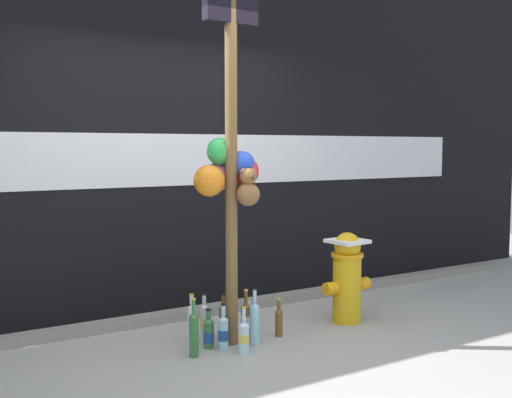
{
  "coord_description": "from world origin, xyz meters",
  "views": [
    {
      "loc": [
        -2.13,
        -3.57,
        1.5
      ],
      "look_at": [
        0.25,
        0.32,
        1.1
      ],
      "focal_mm": 41.94,
      "sensor_mm": 36.0,
      "label": 1
    }
  ],
  "objects_px": {
    "bottle_2": "(224,320)",
    "bottle_4": "(244,337)",
    "fire_hydrant": "(347,275)",
    "bottle_8": "(192,324)",
    "bottle_1": "(279,321)",
    "bottle_10": "(194,333)",
    "bottle_5": "(246,320)",
    "bottle_6": "(209,333)",
    "memorial_post": "(229,148)",
    "bottle_9": "(255,322)",
    "bottle_0": "(223,332)",
    "bottle_7": "(248,319)",
    "bottle_3": "(204,320)"
  },
  "relations": [
    {
      "from": "bottle_8",
      "to": "bottle_9",
      "type": "relative_size",
      "value": 0.91
    },
    {
      "from": "bottle_6",
      "to": "bottle_10",
      "type": "xyz_separation_m",
      "value": [
        -0.18,
        -0.11,
        0.06
      ]
    },
    {
      "from": "bottle_7",
      "to": "bottle_10",
      "type": "xyz_separation_m",
      "value": [
        -0.61,
        -0.25,
        0.05
      ]
    },
    {
      "from": "bottle_7",
      "to": "memorial_post",
      "type": "bearing_deg",
      "value": -152.56
    },
    {
      "from": "bottle_6",
      "to": "bottle_9",
      "type": "height_order",
      "value": "bottle_9"
    },
    {
      "from": "bottle_2",
      "to": "bottle_3",
      "type": "distance_m",
      "value": 0.15
    },
    {
      "from": "bottle_4",
      "to": "bottle_1",
      "type": "bearing_deg",
      "value": 24.85
    },
    {
      "from": "bottle_8",
      "to": "bottle_9",
      "type": "height_order",
      "value": "bottle_9"
    },
    {
      "from": "bottle_0",
      "to": "bottle_6",
      "type": "height_order",
      "value": "bottle_0"
    },
    {
      "from": "bottle_1",
      "to": "bottle_10",
      "type": "relative_size",
      "value": 0.71
    },
    {
      "from": "memorial_post",
      "to": "bottle_6",
      "type": "bearing_deg",
      "value": -175.34
    },
    {
      "from": "bottle_9",
      "to": "bottle_10",
      "type": "xyz_separation_m",
      "value": [
        -0.5,
        0.01,
        -0.0
      ]
    },
    {
      "from": "memorial_post",
      "to": "bottle_5",
      "type": "bearing_deg",
      "value": -5.93
    },
    {
      "from": "bottle_7",
      "to": "bottle_8",
      "type": "height_order",
      "value": "bottle_8"
    },
    {
      "from": "bottle_1",
      "to": "bottle_6",
      "type": "xyz_separation_m",
      "value": [
        -0.6,
        0.04,
        -0.01
      ]
    },
    {
      "from": "bottle_1",
      "to": "bottle_4",
      "type": "xyz_separation_m",
      "value": [
        -0.44,
        -0.2,
        0.0
      ]
    },
    {
      "from": "bottle_1",
      "to": "bottle_9",
      "type": "relative_size",
      "value": 0.69
    },
    {
      "from": "bottle_2",
      "to": "bottle_4",
      "type": "relative_size",
      "value": 1.05
    },
    {
      "from": "bottle_0",
      "to": "bottle_4",
      "type": "distance_m",
      "value": 0.17
    },
    {
      "from": "bottle_3",
      "to": "memorial_post",
      "type": "bearing_deg",
      "value": -57.4
    },
    {
      "from": "bottle_9",
      "to": "bottle_1",
      "type": "bearing_deg",
      "value": 16.95
    },
    {
      "from": "fire_hydrant",
      "to": "bottle_0",
      "type": "height_order",
      "value": "fire_hydrant"
    },
    {
      "from": "bottle_3",
      "to": "bottle_9",
      "type": "bearing_deg",
      "value": -52.1
    },
    {
      "from": "bottle_7",
      "to": "bottle_9",
      "type": "distance_m",
      "value": 0.29
    },
    {
      "from": "fire_hydrant",
      "to": "bottle_10",
      "type": "bearing_deg",
      "value": -176.2
    },
    {
      "from": "bottle_0",
      "to": "bottle_2",
      "type": "bearing_deg",
      "value": 61.37
    },
    {
      "from": "bottle_6",
      "to": "memorial_post",
      "type": "bearing_deg",
      "value": 4.66
    },
    {
      "from": "bottle_10",
      "to": "bottle_9",
      "type": "bearing_deg",
      "value": -1.07
    },
    {
      "from": "fire_hydrant",
      "to": "bottle_1",
      "type": "relative_size",
      "value": 2.54
    },
    {
      "from": "bottle_2",
      "to": "bottle_5",
      "type": "xyz_separation_m",
      "value": [
        0.13,
        -0.13,
        0.01
      ]
    },
    {
      "from": "bottle_0",
      "to": "fire_hydrant",
      "type": "bearing_deg",
      "value": 3.66
    },
    {
      "from": "memorial_post",
      "to": "bottle_1",
      "type": "xyz_separation_m",
      "value": [
        0.41,
        -0.06,
        -1.37
      ]
    },
    {
      "from": "bottle_8",
      "to": "bottle_7",
      "type": "bearing_deg",
      "value": 3.45
    },
    {
      "from": "bottle_4",
      "to": "bottle_9",
      "type": "distance_m",
      "value": 0.21
    },
    {
      "from": "bottle_8",
      "to": "bottle_10",
      "type": "height_order",
      "value": "bottle_10"
    },
    {
      "from": "memorial_post",
      "to": "bottle_0",
      "type": "xyz_separation_m",
      "value": [
        -0.12,
        -0.11,
        -1.36
      ]
    },
    {
      "from": "bottle_0",
      "to": "bottle_9",
      "type": "distance_m",
      "value": 0.26
    },
    {
      "from": "bottle_7",
      "to": "bottle_8",
      "type": "distance_m",
      "value": 0.52
    },
    {
      "from": "bottle_4",
      "to": "bottle_5",
      "type": "xyz_separation_m",
      "value": [
        0.16,
        0.25,
        0.03
      ]
    },
    {
      "from": "bottle_4",
      "to": "memorial_post",
      "type": "bearing_deg",
      "value": 83.65
    },
    {
      "from": "bottle_6",
      "to": "bottle_9",
      "type": "relative_size",
      "value": 0.68
    },
    {
      "from": "bottle_10",
      "to": "bottle_3",
      "type": "bearing_deg",
      "value": 52.86
    },
    {
      "from": "bottle_1",
      "to": "bottle_4",
      "type": "bearing_deg",
      "value": -155.15
    },
    {
      "from": "bottle_0",
      "to": "bottle_2",
      "type": "height_order",
      "value": "bottle_2"
    },
    {
      "from": "fire_hydrant",
      "to": "bottle_8",
      "type": "distance_m",
      "value": 1.43
    },
    {
      "from": "bottle_8",
      "to": "bottle_5",
      "type": "bearing_deg",
      "value": -14.44
    },
    {
      "from": "bottle_4",
      "to": "bottle_0",
      "type": "bearing_deg",
      "value": 120.9
    },
    {
      "from": "bottle_5",
      "to": "bottle_10",
      "type": "distance_m",
      "value": 0.51
    },
    {
      "from": "bottle_5",
      "to": "bottle_6",
      "type": "xyz_separation_m",
      "value": [
        -0.32,
        -0.0,
        -0.05
      ]
    },
    {
      "from": "fire_hydrant",
      "to": "bottle_2",
      "type": "distance_m",
      "value": 1.16
    }
  ]
}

